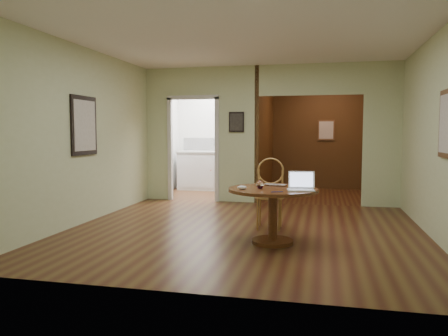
% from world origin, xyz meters
% --- Properties ---
extents(floor, '(5.00, 5.00, 0.00)m').
position_xyz_m(floor, '(0.00, 0.00, 0.00)').
color(floor, '#401D12').
rests_on(floor, ground).
extents(room_shell, '(5.20, 7.50, 5.00)m').
position_xyz_m(room_shell, '(-0.47, 3.10, 1.29)').
color(room_shell, white).
rests_on(room_shell, ground).
extents(dining_table, '(1.12, 1.12, 0.70)m').
position_xyz_m(dining_table, '(0.48, -0.62, 0.52)').
color(dining_table, brown).
rests_on(dining_table, ground).
extents(chair, '(0.45, 0.45, 1.02)m').
position_xyz_m(chair, '(0.33, 0.29, 0.57)').
color(chair, '#AF7B3E').
rests_on(chair, ground).
extents(open_laptop, '(0.35, 0.32, 0.22)m').
position_xyz_m(open_laptop, '(0.83, -0.71, 0.76)').
color(open_laptop, white).
rests_on(open_laptop, dining_table).
extents(closed_laptop, '(0.33, 0.25, 0.02)m').
position_xyz_m(closed_laptop, '(0.47, -0.40, 0.71)').
color(closed_laptop, silver).
rests_on(closed_laptop, dining_table).
extents(mouse, '(0.12, 0.07, 0.05)m').
position_xyz_m(mouse, '(0.12, -0.82, 0.72)').
color(mouse, white).
rests_on(mouse, dining_table).
extents(wine_glass, '(0.10, 0.10, 0.11)m').
position_xyz_m(wine_glass, '(0.33, -0.71, 0.75)').
color(wine_glass, white).
rests_on(wine_glass, dining_table).
extents(pen, '(0.14, 0.07, 0.01)m').
position_xyz_m(pen, '(0.56, -0.96, 0.70)').
color(pen, navy).
rests_on(pen, dining_table).
extents(kitchen_cabinet, '(2.06, 0.60, 0.94)m').
position_xyz_m(kitchen_cabinet, '(-1.35, 4.20, 0.47)').
color(kitchen_cabinet, silver).
rests_on(kitchen_cabinet, ground).
extents(grocery_bag, '(0.32, 0.30, 0.26)m').
position_xyz_m(grocery_bag, '(-1.04, 4.20, 1.07)').
color(grocery_bag, tan).
rests_on(grocery_bag, kitchen_cabinet).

